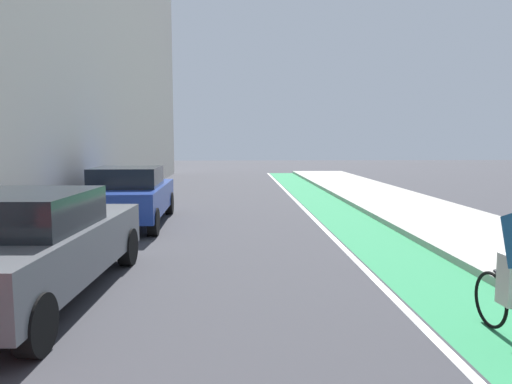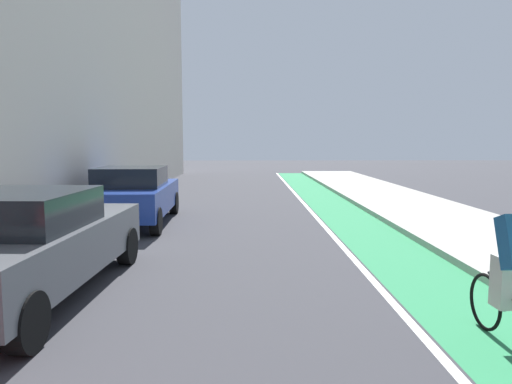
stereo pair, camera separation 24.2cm
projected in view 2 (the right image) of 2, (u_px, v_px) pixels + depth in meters
The scene contains 6 objects.
ground_plane at pixel (239, 235), 11.02m from camera, with size 84.72×84.72×0.00m, color #38383D.
bike_lane_paint at pixel (351, 220), 13.06m from camera, with size 1.60×38.51×0.00m, color #2D8451.
lane_divider_stripe at pixel (319, 220), 13.05m from camera, with size 0.12×38.51×0.00m, color white.
sidewalk_right at pixel (440, 218), 13.10m from camera, with size 3.39×38.51×0.14m, color #A8A59E.
parked_sedan_gray at pixel (29, 243), 6.55m from camera, with size 2.04×4.72×1.53m.
parked_sedan_blue at pixel (133, 195), 12.48m from camera, with size 2.05×4.46×1.53m.
Camera 2 is at (0.22, 4.40, 2.21)m, focal length 32.86 mm.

